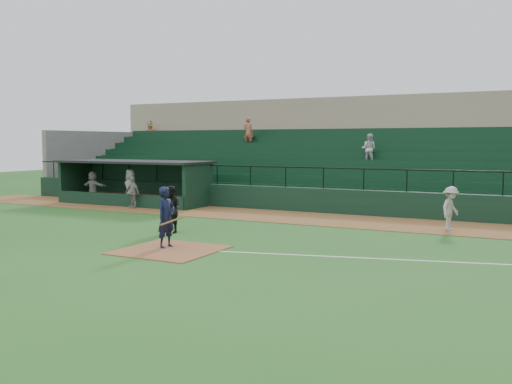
% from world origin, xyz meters
% --- Properties ---
extents(ground, '(90.00, 90.00, 0.00)m').
position_xyz_m(ground, '(0.00, 0.00, 0.00)').
color(ground, '#22571C').
rests_on(ground, ground).
extents(warning_track, '(40.00, 4.00, 0.03)m').
position_xyz_m(warning_track, '(0.00, 8.00, 0.01)').
color(warning_track, brown).
rests_on(warning_track, ground).
extents(home_plate_dirt, '(3.00, 3.00, 0.03)m').
position_xyz_m(home_plate_dirt, '(0.00, -1.00, 0.01)').
color(home_plate_dirt, brown).
rests_on(home_plate_dirt, ground).
extents(foul_line, '(17.49, 4.44, 0.01)m').
position_xyz_m(foul_line, '(8.00, 1.20, 0.01)').
color(foul_line, white).
rests_on(foul_line, ground).
extents(stadium_structure, '(38.00, 13.08, 6.40)m').
position_xyz_m(stadium_structure, '(-0.00, 16.46, 2.30)').
color(stadium_structure, black).
rests_on(stadium_structure, ground).
extents(dugout, '(8.90, 3.20, 2.42)m').
position_xyz_m(dugout, '(-9.75, 9.56, 1.33)').
color(dugout, black).
rests_on(dugout, ground).
extents(batter_at_plate, '(1.07, 0.78, 2.01)m').
position_xyz_m(batter_at_plate, '(-0.35, -0.70, 1.01)').
color(batter_at_plate, black).
rests_on(batter_at_plate, ground).
extents(umpire, '(1.06, 0.95, 1.80)m').
position_xyz_m(umpire, '(-2.04, 1.87, 0.90)').
color(umpire, black).
rests_on(umpire, ground).
extents(runner, '(0.91, 1.23, 1.71)m').
position_xyz_m(runner, '(7.35, 7.20, 0.88)').
color(runner, '#A9A39E').
rests_on(runner, warning_track).
extents(dugout_player_a, '(1.03, 0.63, 1.65)m').
position_xyz_m(dugout_player_a, '(-8.43, 7.41, 0.85)').
color(dugout_player_a, gray).
rests_on(dugout_player_a, warning_track).
extents(dugout_player_b, '(1.15, 1.06, 1.97)m').
position_xyz_m(dugout_player_b, '(-9.21, 8.21, 1.01)').
color(dugout_player_b, gray).
rests_on(dugout_player_b, warning_track).
extents(dugout_player_c, '(1.66, 0.57, 1.77)m').
position_xyz_m(dugout_player_c, '(-12.21, 8.56, 0.92)').
color(dugout_player_c, '#A09B95').
rests_on(dugout_player_c, warning_track).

